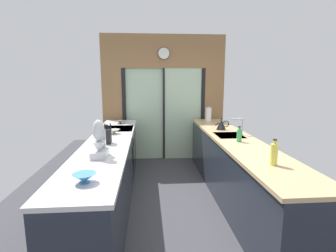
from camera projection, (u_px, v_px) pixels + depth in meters
The scene contains 15 objects.
ground_plane at pixel (171, 192), 4.15m from camera, with size 5.04×7.60×0.02m, color #38383D.
back_wall_unit at pixel (164, 91), 5.64m from camera, with size 2.64×0.12×2.70m.
left_counter_run at pixel (108, 177), 3.53m from camera, with size 0.62×3.80×0.92m.
right_counter_run at pixel (234, 169), 3.84m from camera, with size 0.62×3.80×0.92m.
sink_faucet at pixel (240, 124), 3.99m from camera, with size 0.19×0.02×0.26m.
oven_range at pixel (117, 154), 4.63m from camera, with size 0.60×0.60×0.92m.
mixing_bowl_near at pixel (84, 178), 2.16m from camera, with size 0.20×0.20×0.08m.
mixing_bowl_mid at pixel (114, 131), 4.09m from camera, with size 0.19×0.19×0.07m.
mixing_bowl_far at pixel (120, 122), 5.03m from camera, with size 0.16×0.16×0.06m.
knife_block at pixel (108, 136), 3.47m from camera, with size 0.09×0.14×0.27m.
stand_mixer at pixel (99, 143), 2.85m from camera, with size 0.17×0.27×0.42m.
kettle at pixel (221, 124), 4.43m from camera, with size 0.25×0.17×0.20m.
soap_bottle_near at pixel (274, 154), 2.59m from camera, with size 0.07×0.07×0.27m.
soap_bottle_far at pixel (239, 135), 3.56m from camera, with size 0.07×0.07×0.22m.
paper_towel_roll at pixel (208, 114), 5.35m from camera, with size 0.14×0.14×0.30m.
Camera 1 is at (-0.36, -3.28, 1.77)m, focal length 27.84 mm.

